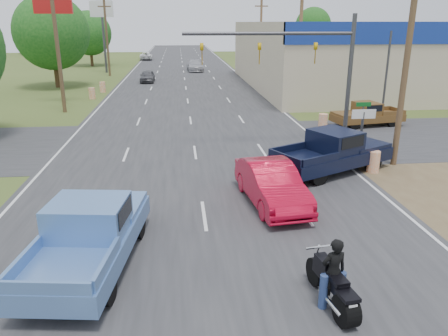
{
  "coord_description": "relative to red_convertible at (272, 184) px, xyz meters",
  "views": [
    {
      "loc": [
        -0.76,
        -6.19,
        6.55
      ],
      "look_at": [
        0.86,
        9.42,
        1.3
      ],
      "focal_mm": 35.0,
      "sensor_mm": 36.0,
      "label": 1
    }
  ],
  "objects": [
    {
      "name": "tree_1",
      "position": [
        -16.09,
        33.16,
        4.78
      ],
      "size": [
        7.56,
        7.56,
        9.36
      ],
      "color": "#422D19",
      "rests_on": "ground"
    },
    {
      "name": "pole_sign_left_far",
      "position": [
        -13.09,
        47.16,
        6.38
      ],
      "size": [
        3.0,
        0.35,
        9.2
      ],
      "color": "#3F3F44",
      "rests_on": "ground"
    },
    {
      "name": "utility_pole_6",
      "position": [
        -12.09,
        43.16,
        4.53
      ],
      "size": [
        2.0,
        0.28,
        10.0
      ],
      "color": "#4C3823",
      "rests_on": "ground"
    },
    {
      "name": "utility_pole_3",
      "position": [
        6.91,
        40.16,
        4.53
      ],
      "size": [
        2.0,
        0.28,
        10.0
      ],
      "color": "#4C3823",
      "rests_on": "ground"
    },
    {
      "name": "barrel_2",
      "position": [
        -11.09,
        25.16,
        -0.29
      ],
      "size": [
        0.56,
        0.56,
        1.0
      ],
      "primitive_type": "cylinder",
      "color": "orange",
      "rests_on": "ground"
    },
    {
      "name": "barrel_3",
      "position": [
        -10.79,
        29.16,
        -0.29
      ],
      "size": [
        0.56,
        0.56,
        1.0
      ],
      "primitive_type": "cylinder",
      "color": "orange",
      "rests_on": "ground"
    },
    {
      "name": "distant_car_grey",
      "position": [
        -6.87,
        36.38,
        -0.13
      ],
      "size": [
        1.62,
        3.92,
        1.33
      ],
      "primitive_type": "imported",
      "rotation": [
        0.0,
        0.0,
        -0.01
      ],
      "color": "#4C4D51",
      "rests_on": "ground"
    },
    {
      "name": "distant_car_white",
      "position": [
        -9.09,
        68.25,
        -0.11
      ],
      "size": [
        2.54,
        5.02,
        1.36
      ],
      "primitive_type": "imported",
      "rotation": [
        0.0,
        0.0,
        3.2
      ],
      "color": "silver",
      "rests_on": "ground"
    },
    {
      "name": "barrel_0",
      "position": [
        5.41,
        3.16,
        -0.29
      ],
      "size": [
        0.56,
        0.56,
        1.0
      ],
      "primitive_type": "cylinder",
      "color": "orange",
      "rests_on": "ground"
    },
    {
      "name": "blue_pickup",
      "position": [
        -5.94,
        -3.69,
        0.18
      ],
      "size": [
        2.99,
        6.03,
        1.92
      ],
      "rotation": [
        0.0,
        0.0,
        -0.14
      ],
      "color": "black",
      "rests_on": "ground"
    },
    {
      "name": "red_convertible",
      "position": [
        0.0,
        0.0,
        0.0
      ],
      "size": [
        2.25,
        4.97,
        1.58
      ],
      "primitive_type": "imported",
      "rotation": [
        0.0,
        0.0,
        0.12
      ],
      "color": "red",
      "rests_on": "ground"
    },
    {
      "name": "motorcycle",
      "position": [
        0.16,
        -6.43,
        -0.25
      ],
      "size": [
        0.82,
        2.42,
        1.23
      ],
      "rotation": [
        0.0,
        0.0,
        0.14
      ],
      "color": "black",
      "rests_on": "ground"
    },
    {
      "name": "tree_2",
      "position": [
        -16.79,
        57.16,
        4.16
      ],
      "size": [
        6.72,
        6.72,
        8.32
      ],
      "color": "#422D19",
      "rests_on": "ground"
    },
    {
      "name": "barrel_1",
      "position": [
        5.81,
        11.66,
        -0.29
      ],
      "size": [
        0.56,
        0.56,
        1.0
      ],
      "primitive_type": "cylinder",
      "color": "orange",
      "rests_on": "ground"
    },
    {
      "name": "rider",
      "position": [
        0.15,
        -6.36,
        0.07
      ],
      "size": [
        0.68,
        0.5,
        1.72
      ],
      "primitive_type": "imported",
      "rotation": [
        0.0,
        0.0,
        3.29
      ],
      "color": "black",
      "rests_on": "ground"
    },
    {
      "name": "tree_6",
      "position": [
        -32.59,
        86.16,
        5.71
      ],
      "size": [
        8.82,
        8.82,
        10.92
      ],
      "color": "#422D19",
      "rests_on": "ground"
    },
    {
      "name": "cross_road",
      "position": [
        -2.59,
        9.16,
        -0.78
      ],
      "size": [
        120.0,
        10.0,
        0.02
      ],
      "primitive_type": "cube",
      "color": "#2D2D30",
      "rests_on": "ground"
    },
    {
      "name": "main_road",
      "position": [
        -2.59,
        31.16,
        -0.78
      ],
      "size": [
        15.0,
        180.0,
        0.02
      ],
      "primitive_type": "cube",
      "color": "#2D2D30",
      "rests_on": "ground"
    },
    {
      "name": "utility_pole_5",
      "position": [
        -12.09,
        19.16,
        4.53
      ],
      "size": [
        2.0,
        0.28,
        10.0
      ],
      "color": "#4C3823",
      "rests_on": "ground"
    },
    {
      "name": "street_name_sign",
      "position": [
        6.21,
        6.66,
        0.82
      ],
      "size": [
        0.8,
        0.08,
        2.61
      ],
      "color": "#3F3F44",
      "rests_on": "ground"
    },
    {
      "name": "lane_sign",
      "position": [
        5.61,
        5.16,
        1.11
      ],
      "size": [
        1.2,
        0.08,
        2.52
      ],
      "color": "#3F3F44",
      "rests_on": "ground"
    },
    {
      "name": "distant_car_silver",
      "position": [
        -0.93,
        47.83,
        -0.03
      ],
      "size": [
        2.38,
        5.36,
        1.53
      ],
      "primitive_type": "imported",
      "rotation": [
        0.0,
        0.0,
        0.05
      ],
      "color": "#AFAEB3",
      "rests_on": "ground"
    },
    {
      "name": "utility_pole_1",
      "position": [
        6.91,
        4.16,
        4.53
      ],
      "size": [
        2.0,
        0.28,
        10.0
      ],
      "color": "#4C3823",
      "rests_on": "ground"
    },
    {
      "name": "utility_pole_2",
      "position": [
        6.91,
        22.16,
        4.53
      ],
      "size": [
        2.0,
        0.28,
        10.0
      ],
      "color": "#4C3823",
      "rests_on": "ground"
    },
    {
      "name": "tree_5",
      "position": [
        27.41,
        86.16,
        5.09
      ],
      "size": [
        7.98,
        7.98,
        9.88
      ],
      "color": "#422D19",
      "rests_on": "ground"
    },
    {
      "name": "brown_pickup",
      "position": [
        8.94,
        12.33,
        -0.0
      ],
      "size": [
        4.95,
        2.6,
        1.56
      ],
      "rotation": [
        0.0,
        0.0,
        1.74
      ],
      "color": "black",
      "rests_on": "ground"
    },
    {
      "name": "signal_mast",
      "position": [
        3.23,
        8.16,
        4.01
      ],
      "size": [
        9.12,
        0.4,
        7.0
      ],
      "color": "#3F3F44",
      "rests_on": "ground"
    },
    {
      "name": "navy_pickup",
      "position": [
        3.64,
        3.5,
        0.18
      ],
      "size": [
        6.19,
        4.65,
        1.93
      ],
      "rotation": [
        0.0,
        0.0,
        -1.09
      ],
      "color": "black",
      "rests_on": "ground"
    },
    {
      "name": "pole_sign_left_near",
      "position": [
        -13.09,
        23.16,
        6.38
      ],
      "size": [
        3.0,
        0.35,
        9.2
      ],
      "color": "#3F3F44",
      "rests_on": "ground"
    }
  ]
}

